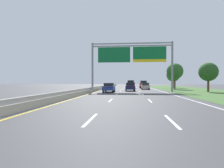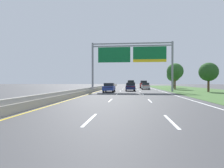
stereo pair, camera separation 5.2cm
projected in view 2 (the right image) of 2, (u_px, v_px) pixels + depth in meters
name	position (u px, v px, depth m)	size (l,w,h in m)	color
ground_plane	(130.00, 92.00, 32.88)	(220.00, 220.00, 0.00)	#3D3D3F
lane_striping	(130.00, 92.00, 32.42)	(11.96, 106.00, 0.01)	white
grass_verge_right	(212.00, 92.00, 31.51)	(14.00, 110.00, 0.02)	#3D602D
median_barrier_concrete	(93.00, 90.00, 33.52)	(0.60, 110.00, 0.85)	#A8A399
overhead_sign_gantry	(132.00, 56.00, 34.11)	(15.06, 0.42, 9.11)	gray
pickup_truck_black	(131.00, 84.00, 51.12)	(2.15, 5.45, 2.20)	black
car_silver_right_lane_sedan	(145.00, 86.00, 43.28)	(1.93, 4.44, 1.57)	#B2B5BA
car_blue_left_lane_sedan	(109.00, 87.00, 32.16)	(1.85, 4.41, 1.57)	navy
car_red_right_lane_suv	(143.00, 84.00, 51.65)	(1.90, 4.70, 2.11)	maroon
car_navy_centre_lane_sedan	(130.00, 87.00, 35.93)	(1.92, 4.44, 1.57)	#161E47
roadside_tree_mid	(209.00, 72.00, 32.09)	(3.23, 3.23, 5.12)	#4C3823
roadside_tree_far	(175.00, 71.00, 43.67)	(3.83, 3.83, 6.18)	#4C3823
roadside_tree_distant	(173.00, 75.00, 54.81)	(3.92, 3.92, 5.77)	#4C3823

